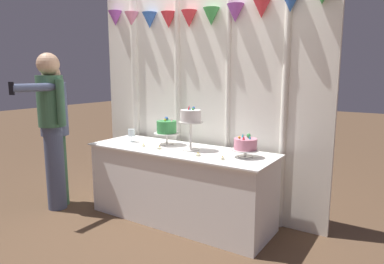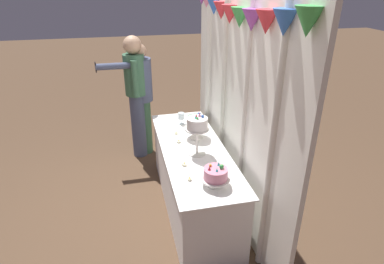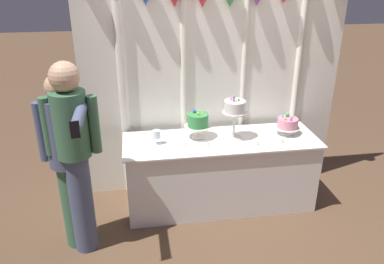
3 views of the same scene
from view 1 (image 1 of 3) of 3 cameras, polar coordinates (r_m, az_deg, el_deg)
ground_plane at (r=3.66m, az=-2.95°, el=-14.77°), size 24.00×24.00×0.00m
draped_curtain at (r=3.80m, az=1.18°, el=7.69°), size 2.77×0.17×2.54m
cake_table at (r=3.60m, az=-2.06°, el=-8.69°), size 1.97×0.66×0.76m
cake_display_leftmost at (r=3.66m, az=-4.22°, el=0.62°), size 0.28×0.28×0.30m
cake_display_center at (r=3.38m, az=-0.24°, el=2.22°), size 0.24×0.24×0.45m
cake_display_rightmost at (r=3.16m, az=8.81°, el=-2.13°), size 0.25×0.25×0.21m
wine_glass at (r=3.88m, az=-9.96°, el=-0.15°), size 0.08×0.08×0.14m
tealight_far_left at (r=3.64m, az=-8.01°, el=-2.23°), size 0.04×0.04×0.03m
tealight_near_left at (r=3.49m, az=-5.41°, el=-2.66°), size 0.05×0.05×0.04m
tealight_near_right at (r=3.19m, az=1.00°, el=-3.79°), size 0.05×0.05×0.04m
tealight_far_right at (r=3.06m, az=5.06°, el=-4.40°), size 0.04×0.04×0.04m
guest_girl_blue_dress at (r=4.19m, az=-21.83°, el=0.56°), size 0.46×0.76×1.61m
guest_man_dark_suit at (r=4.07m, az=-22.11°, el=1.52°), size 0.45×0.29×1.73m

